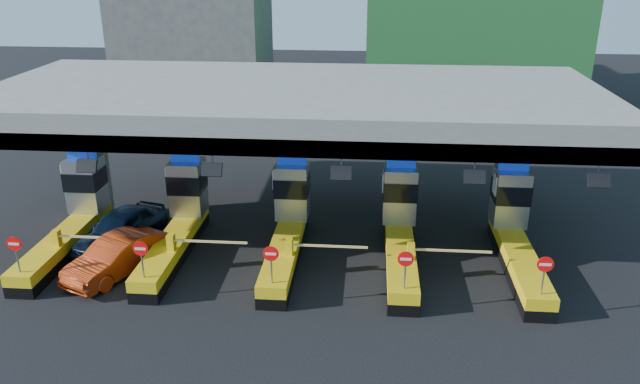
{
  "coord_description": "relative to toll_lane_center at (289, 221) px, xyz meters",
  "views": [
    {
      "loc": [
        3.58,
        -25.18,
        12.87
      ],
      "look_at": [
        1.45,
        0.0,
        2.96
      ],
      "focal_mm": 35.0,
      "sensor_mm": 36.0,
      "label": 1
    }
  ],
  "objects": [
    {
      "name": "van",
      "position": [
        -7.7,
        -0.41,
        -0.51
      ],
      "size": [
        3.43,
        5.55,
        1.76
      ],
      "primitive_type": "imported",
      "rotation": [
        0.0,
        0.0,
        -0.28
      ],
      "color": "black",
      "rests_on": "ground"
    },
    {
      "name": "ground",
      "position": [
        -0.0,
        -0.28,
        -1.4
      ],
      "size": [
        120.0,
        120.0,
        0.0
      ],
      "primitive_type": "plane",
      "color": "black",
      "rests_on": "ground"
    },
    {
      "name": "toll_lane_center",
      "position": [
        0.0,
        0.0,
        0.0
      ],
      "size": [
        4.43,
        8.0,
        4.16
      ],
      "color": "black",
      "rests_on": "ground"
    },
    {
      "name": "toll_lane_far_right",
      "position": [
        10.0,
        0.0,
        0.0
      ],
      "size": [
        4.43,
        8.0,
        4.16
      ],
      "color": "black",
      "rests_on": "ground"
    },
    {
      "name": "red_car",
      "position": [
        -6.91,
        -2.89,
        -0.61
      ],
      "size": [
        3.54,
        5.06,
        1.58
      ],
      "primitive_type": "imported",
      "rotation": [
        0.0,
        0.0,
        -0.43
      ],
      "color": "#92290B",
      "rests_on": "ground"
    },
    {
      "name": "toll_lane_left",
      "position": [
        -5.0,
        0.0,
        0.0
      ],
      "size": [
        4.43,
        8.0,
        4.16
      ],
      "color": "black",
      "rests_on": "ground"
    },
    {
      "name": "toll_lane_far_left",
      "position": [
        -10.0,
        0.0,
        0.0
      ],
      "size": [
        4.43,
        8.0,
        4.16
      ],
      "color": "black",
      "rests_on": "ground"
    },
    {
      "name": "toll_lane_right",
      "position": [
        5.0,
        0.0,
        0.0
      ],
      "size": [
        4.43,
        8.0,
        4.16
      ],
      "color": "black",
      "rests_on": "ground"
    },
    {
      "name": "toll_canopy",
      "position": [
        -0.0,
        2.59,
        4.74
      ],
      "size": [
        28.0,
        12.09,
        7.0
      ],
      "color": "slate",
      "rests_on": "ground"
    }
  ]
}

